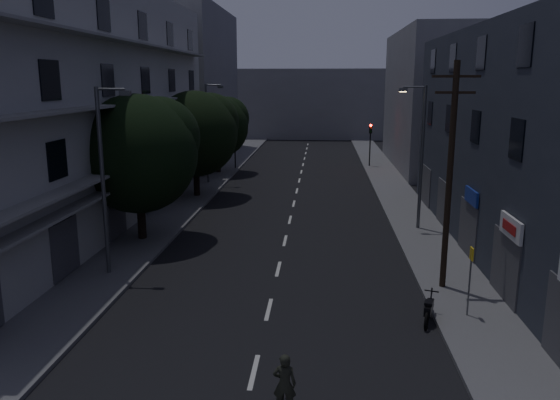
# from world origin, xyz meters

# --- Properties ---
(ground) EXTENTS (160.00, 160.00, 0.00)m
(ground) POSITION_xyz_m (0.00, 25.00, 0.00)
(ground) COLOR black
(ground) RESTS_ON ground
(sidewalk_left) EXTENTS (3.00, 90.00, 0.15)m
(sidewalk_left) POSITION_xyz_m (-7.50, 25.00, 0.07)
(sidewalk_left) COLOR #565659
(sidewalk_left) RESTS_ON ground
(sidewalk_right) EXTENTS (3.00, 90.00, 0.15)m
(sidewalk_right) POSITION_xyz_m (7.50, 25.00, 0.07)
(sidewalk_right) COLOR #565659
(sidewalk_right) RESTS_ON ground
(lane_markings) EXTENTS (0.15, 60.50, 0.01)m
(lane_markings) POSITION_xyz_m (0.00, 31.25, 0.01)
(lane_markings) COLOR beige
(lane_markings) RESTS_ON ground
(building_left) EXTENTS (7.00, 36.00, 14.00)m
(building_left) POSITION_xyz_m (-11.98, 18.00, 6.99)
(building_left) COLOR #AAAAA5
(building_left) RESTS_ON ground
(building_right) EXTENTS (6.19, 28.00, 11.00)m
(building_right) POSITION_xyz_m (11.99, 14.00, 5.50)
(building_right) COLOR #2B2F3A
(building_right) RESTS_ON ground
(building_far_left) EXTENTS (6.00, 20.00, 16.00)m
(building_far_left) POSITION_xyz_m (-12.00, 48.00, 8.00)
(building_far_left) COLOR slate
(building_far_left) RESTS_ON ground
(building_far_right) EXTENTS (6.00, 20.00, 13.00)m
(building_far_right) POSITION_xyz_m (12.00, 42.00, 6.50)
(building_far_right) COLOR slate
(building_far_right) RESTS_ON ground
(building_far_end) EXTENTS (24.00, 8.00, 10.00)m
(building_far_end) POSITION_xyz_m (0.00, 70.00, 5.00)
(building_far_end) COLOR slate
(building_far_end) RESTS_ON ground
(tree_near) EXTENTS (6.17, 6.17, 7.61)m
(tree_near) POSITION_xyz_m (-7.55, 14.99, 4.91)
(tree_near) COLOR black
(tree_near) RESTS_ON sidewalk_left
(tree_mid) EXTENTS (6.15, 6.15, 7.56)m
(tree_mid) POSITION_xyz_m (-7.14, 26.16, 4.88)
(tree_mid) COLOR black
(tree_mid) RESTS_ON sidewalk_left
(tree_far) EXTENTS (5.62, 5.62, 6.95)m
(tree_far) POSITION_xyz_m (-7.53, 36.65, 4.51)
(tree_far) COLOR black
(tree_far) RESTS_ON sidewalk_left
(traffic_signal_far_right) EXTENTS (0.28, 0.37, 4.10)m
(traffic_signal_far_right) POSITION_xyz_m (6.59, 41.23, 3.10)
(traffic_signal_far_right) COLOR black
(traffic_signal_far_right) RESTS_ON sidewalk_right
(traffic_signal_far_left) EXTENTS (0.28, 0.37, 4.10)m
(traffic_signal_far_left) POSITION_xyz_m (-6.39, 38.88, 3.10)
(traffic_signal_far_left) COLOR black
(traffic_signal_far_left) RESTS_ON sidewalk_left
(street_lamp_left_near) EXTENTS (1.51, 0.25, 8.00)m
(street_lamp_left_near) POSITION_xyz_m (-7.23, 9.58, 4.60)
(street_lamp_left_near) COLOR #505357
(street_lamp_left_near) RESTS_ON sidewalk_left
(street_lamp_right) EXTENTS (1.51, 0.25, 8.00)m
(street_lamp_right) POSITION_xyz_m (7.33, 18.17, 4.60)
(street_lamp_right) COLOR #525459
(street_lamp_right) RESTS_ON sidewalk_right
(street_lamp_left_far) EXTENTS (1.51, 0.25, 8.00)m
(street_lamp_left_far) POSITION_xyz_m (-7.33, 31.32, 4.60)
(street_lamp_left_far) COLOR #505257
(street_lamp_left_far) RESTS_ON sidewalk_left
(utility_pole) EXTENTS (1.80, 0.24, 9.00)m
(utility_pole) POSITION_xyz_m (6.91, 9.04, 4.87)
(utility_pole) COLOR black
(utility_pole) RESTS_ON sidewalk_right
(bus_stop_sign) EXTENTS (0.06, 0.35, 2.52)m
(bus_stop_sign) POSITION_xyz_m (7.20, 6.22, 1.89)
(bus_stop_sign) COLOR #595B60
(bus_stop_sign) RESTS_ON sidewalk_right
(motorcycle) EXTENTS (0.74, 1.69, 1.12)m
(motorcycle) POSITION_xyz_m (5.75, 5.82, 0.44)
(motorcycle) COLOR black
(motorcycle) RESTS_ON ground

